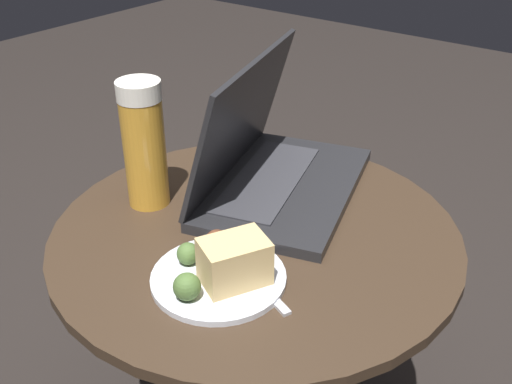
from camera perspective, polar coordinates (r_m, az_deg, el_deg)
table at (r=1.02m, az=-0.05°, el=-10.44°), size 0.63×0.63×0.53m
napkin at (r=0.85m, az=-4.04°, el=-7.20°), size 0.16×0.12×0.00m
laptop at (r=1.02m, az=1.42°, el=2.65°), size 0.40×0.32×0.23m
beer_glass at (r=0.97m, az=-10.61°, el=4.49°), size 0.07×0.07×0.21m
snack_plate at (r=0.81m, az=-3.24°, el=-7.25°), size 0.19×0.19×0.07m
fork at (r=0.85m, az=-1.03°, el=-7.37°), size 0.09×0.18×0.00m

